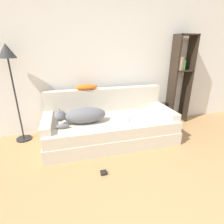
{
  "coord_description": "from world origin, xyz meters",
  "views": [
    {
      "loc": [
        -0.7,
        -0.46,
        1.51
      ],
      "look_at": [
        -0.05,
        1.99,
        0.54
      ],
      "focal_mm": 28.0,
      "sensor_mm": 36.0,
      "label": 1
    }
  ],
  "objects_px": {
    "throw_pillow": "(86,87)",
    "power_adapter": "(104,173)",
    "floor_lamp": "(9,63)",
    "couch": "(111,129)",
    "dog": "(82,115)",
    "laptop": "(119,119)",
    "bookshelf": "(181,76)"
  },
  "relations": [
    {
      "from": "laptop",
      "to": "couch",
      "type": "bearing_deg",
      "value": 172.88
    },
    {
      "from": "floor_lamp",
      "to": "power_adapter",
      "type": "xyz_separation_m",
      "value": [
        1.14,
        -1.2,
        -1.26
      ]
    },
    {
      "from": "laptop",
      "to": "throw_pillow",
      "type": "xyz_separation_m",
      "value": [
        -0.46,
        0.44,
        0.45
      ]
    },
    {
      "from": "throw_pillow",
      "to": "dog",
      "type": "bearing_deg",
      "value": -107.56
    },
    {
      "from": "throw_pillow",
      "to": "power_adapter",
      "type": "height_order",
      "value": "throw_pillow"
    },
    {
      "from": "bookshelf",
      "to": "floor_lamp",
      "type": "xyz_separation_m",
      "value": [
        -2.98,
        -0.05,
        0.32
      ]
    },
    {
      "from": "couch",
      "to": "dog",
      "type": "distance_m",
      "value": 0.57
    },
    {
      "from": "couch",
      "to": "dog",
      "type": "height_order",
      "value": "dog"
    },
    {
      "from": "throw_pillow",
      "to": "floor_lamp",
      "type": "height_order",
      "value": "floor_lamp"
    },
    {
      "from": "laptop",
      "to": "throw_pillow",
      "type": "distance_m",
      "value": 0.78
    },
    {
      "from": "couch",
      "to": "power_adapter",
      "type": "bearing_deg",
      "value": -110.38
    },
    {
      "from": "laptop",
      "to": "power_adapter",
      "type": "xyz_separation_m",
      "value": [
        -0.43,
        -0.74,
        -0.39
      ]
    },
    {
      "from": "dog",
      "to": "bookshelf",
      "type": "bearing_deg",
      "value": 14.1
    },
    {
      "from": "bookshelf",
      "to": "power_adapter",
      "type": "height_order",
      "value": "bookshelf"
    },
    {
      "from": "bookshelf",
      "to": "couch",
      "type": "bearing_deg",
      "value": -163.85
    },
    {
      "from": "couch",
      "to": "throw_pillow",
      "type": "height_order",
      "value": "throw_pillow"
    },
    {
      "from": "dog",
      "to": "laptop",
      "type": "distance_m",
      "value": 0.61
    },
    {
      "from": "throw_pillow",
      "to": "power_adapter",
      "type": "xyz_separation_m",
      "value": [
        0.03,
        -1.18,
        -0.84
      ]
    },
    {
      "from": "couch",
      "to": "floor_lamp",
      "type": "xyz_separation_m",
      "value": [
        -1.44,
        0.4,
        1.08
      ]
    },
    {
      "from": "throw_pillow",
      "to": "bookshelf",
      "type": "distance_m",
      "value": 1.87
    },
    {
      "from": "throw_pillow",
      "to": "power_adapter",
      "type": "bearing_deg",
      "value": -88.78
    },
    {
      "from": "floor_lamp",
      "to": "laptop",
      "type": "bearing_deg",
      "value": -16.25
    },
    {
      "from": "couch",
      "to": "bookshelf",
      "type": "bearing_deg",
      "value": 16.15
    },
    {
      "from": "couch",
      "to": "dog",
      "type": "xyz_separation_m",
      "value": [
        -0.46,
        -0.06,
        0.32
      ]
    },
    {
      "from": "throw_pillow",
      "to": "laptop",
      "type": "bearing_deg",
      "value": -43.85
    },
    {
      "from": "couch",
      "to": "laptop",
      "type": "distance_m",
      "value": 0.26
    },
    {
      "from": "floor_lamp",
      "to": "power_adapter",
      "type": "bearing_deg",
      "value": -46.54
    },
    {
      "from": "throw_pillow",
      "to": "bookshelf",
      "type": "bearing_deg",
      "value": 2.09
    },
    {
      "from": "couch",
      "to": "throw_pillow",
      "type": "xyz_separation_m",
      "value": [
        -0.32,
        0.38,
        0.66
      ]
    },
    {
      "from": "floor_lamp",
      "to": "power_adapter",
      "type": "height_order",
      "value": "floor_lamp"
    },
    {
      "from": "laptop",
      "to": "throw_pillow",
      "type": "bearing_deg",
      "value": 153.68
    },
    {
      "from": "dog",
      "to": "laptop",
      "type": "bearing_deg",
      "value": -0.52
    }
  ]
}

